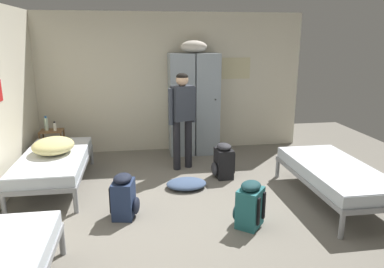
% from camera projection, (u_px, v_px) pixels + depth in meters
% --- Properties ---
extents(ground_plane, '(8.80, 8.80, 0.00)m').
position_uv_depth(ground_plane, '(195.00, 213.00, 4.57)').
color(ground_plane, slate).
extents(room_backdrop, '(5.00, 5.56, 2.57)m').
position_uv_depth(room_backdrop, '(93.00, 97.00, 5.31)').
color(room_backdrop, beige).
rests_on(room_backdrop, ground_plane).
extents(locker_bank, '(0.90, 0.55, 2.07)m').
position_uv_depth(locker_bank, '(194.00, 102.00, 6.73)').
color(locker_bank, '#8C99A3').
rests_on(locker_bank, ground_plane).
extents(shelf_unit, '(0.38, 0.30, 0.57)m').
position_uv_depth(shelf_unit, '(53.00, 143.00, 6.36)').
color(shelf_unit, brown).
rests_on(shelf_unit, ground_plane).
extents(bed_right, '(0.90, 1.90, 0.49)m').
position_uv_depth(bed_right, '(335.00, 173.00, 4.84)').
color(bed_right, gray).
rests_on(bed_right, ground_plane).
extents(bed_left_rear, '(0.90, 1.90, 0.49)m').
position_uv_depth(bed_left_rear, '(54.00, 162.00, 5.29)').
color(bed_left_rear, gray).
rests_on(bed_left_rear, ground_plane).
extents(bedding_heap, '(0.59, 0.70, 0.22)m').
position_uv_depth(bedding_heap, '(53.00, 146.00, 5.31)').
color(bedding_heap, '#D1C67F').
rests_on(bedding_heap, bed_left_rear).
extents(person_traveler, '(0.47, 0.31, 1.58)m').
position_uv_depth(person_traveler, '(182.00, 112.00, 5.89)').
color(person_traveler, black).
rests_on(person_traveler, ground_plane).
extents(water_bottle, '(0.07, 0.07, 0.25)m').
position_uv_depth(water_bottle, '(46.00, 124.00, 6.28)').
color(water_bottle, silver).
rests_on(water_bottle, shelf_unit).
extents(lotion_bottle, '(0.05, 0.05, 0.16)m').
position_uv_depth(lotion_bottle, '(55.00, 127.00, 6.26)').
color(lotion_bottle, white).
rests_on(lotion_bottle, shelf_unit).
extents(backpack_navy, '(0.38, 0.36, 0.55)m').
position_uv_depth(backpack_navy, '(124.00, 197.00, 4.42)').
color(backpack_navy, navy).
rests_on(backpack_navy, ground_plane).
extents(backpack_black, '(0.35, 0.34, 0.55)m').
position_uv_depth(backpack_black, '(223.00, 161.00, 5.67)').
color(backpack_black, black).
rests_on(backpack_black, ground_plane).
extents(backpack_teal, '(0.42, 0.41, 0.55)m').
position_uv_depth(backpack_teal, '(249.00, 205.00, 4.20)').
color(backpack_teal, '#23666B').
rests_on(backpack_teal, ground_plane).
extents(clothes_pile_denim, '(0.58, 0.45, 0.12)m').
position_uv_depth(clothes_pile_denim, '(186.00, 184.00, 5.32)').
color(clothes_pile_denim, '#42567A').
rests_on(clothes_pile_denim, ground_plane).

